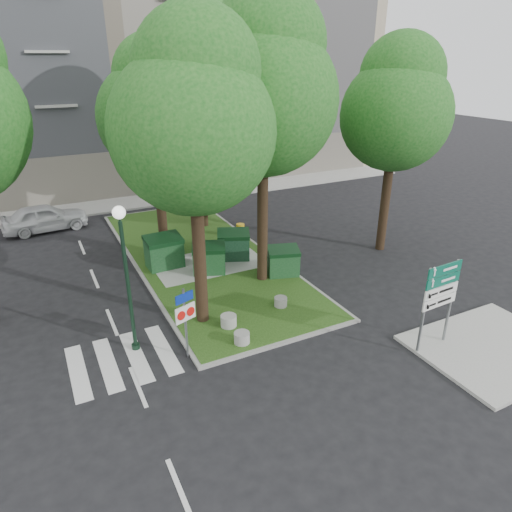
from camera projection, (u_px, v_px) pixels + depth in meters
ground at (271, 346)px, 15.35m from camera, size 120.00×120.00×0.00m
median_island at (201, 257)px, 22.07m from camera, size 6.00×16.00×0.12m
median_kerb at (201, 257)px, 22.07m from camera, size 6.30×16.30×0.10m
sidewalk_corner at (493, 348)px, 15.16m from camera, size 5.00×4.00×0.12m
building_sidewalk at (139, 201)px, 30.44m from camera, size 42.00×3.00×0.12m
zebra_crossing at (150, 352)px, 15.02m from camera, size 5.00×3.00×0.01m
apartment_building at (103, 70)px, 33.37m from camera, size 41.00×12.00×16.00m
tree_median_near_left at (194, 115)px, 13.91m from camera, size 5.20×5.20×10.53m
tree_median_near_right at (265, 85)px, 16.73m from camera, size 5.60×5.60×11.46m
tree_median_mid at (154, 107)px, 19.57m from camera, size 4.80×4.80×9.99m
tree_median_far at (198, 70)px, 22.80m from camera, size 5.80×5.80×11.93m
tree_street_right at (397, 104)px, 20.43m from camera, size 5.00×5.00×10.06m
dumpster_a at (164, 252)px, 20.62m from camera, size 1.67×1.20×1.51m
dumpster_b at (209, 259)px, 20.13m from camera, size 1.71×1.46×1.34m
dumpster_c at (234, 245)px, 21.52m from camera, size 1.78×1.54×1.39m
dumpster_d at (283, 261)px, 19.93m from camera, size 1.60×1.33×1.28m
bollard_left at (242, 338)px, 15.28m from camera, size 0.53×0.53×0.38m
bollard_right at (281, 302)px, 17.54m from camera, size 0.50×0.50×0.36m
bollard_mid at (229, 321)px, 16.23m from camera, size 0.58×0.58×0.41m
litter_bin at (240, 231)px, 24.07m from camera, size 0.44×0.44×0.76m
street_lamp at (125, 264)px, 13.98m from camera, size 0.40×0.40×4.97m
traffic_sign_pole at (185, 314)px, 14.18m from camera, size 0.72×0.28×2.50m
directional_sign at (440, 293)px, 14.42m from camera, size 1.49×0.17×2.98m
car_white at (45, 217)px, 25.28m from camera, size 4.58×2.15×1.52m
car_silver at (183, 182)px, 32.42m from camera, size 4.79×1.99×1.54m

